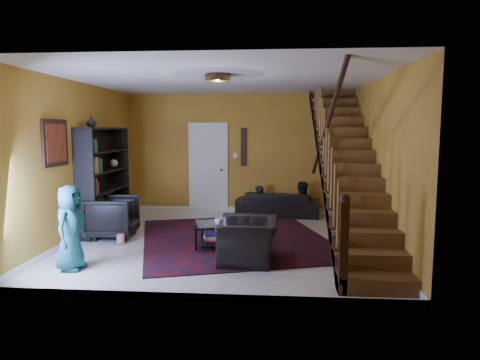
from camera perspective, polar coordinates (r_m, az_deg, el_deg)
The scene contains 21 objects.
floor at distance 7.70m, azimuth -2.10°, elevation -8.00°, with size 5.50×5.50×0.00m, color beige.
room at distance 9.20m, azimuth -9.42°, elevation -5.32°, with size 5.50×5.50×5.50m.
staircase at distance 7.52m, azimuth 14.14°, elevation 2.27°, with size 0.95×5.02×3.18m.
bookshelf at distance 8.70m, azimuth -17.59°, elevation -0.14°, with size 0.35×1.80×2.00m.
door at distance 10.28m, azimuth -4.23°, elevation 1.51°, with size 0.82×0.05×2.05m, color silver.
framed_picture at distance 7.35m, azimuth -23.42°, elevation 4.56°, with size 0.04×0.74×0.74m, color maroon.
wall_hanging at distance 10.16m, azimuth 0.50°, elevation 4.44°, with size 0.14×0.03×0.90m, color black.
ceiling_fixture at distance 6.70m, azimuth -3.02°, elevation 13.43°, with size 0.40×0.40×0.10m, color #3F2814.
rug at distance 7.79m, azimuth -0.75°, elevation -7.76°, with size 3.19×3.65×0.02m, color #410B0F.
sofa at distance 9.84m, azimuth 5.08°, elevation -3.15°, with size 1.87×0.73×0.55m, color black.
armchair_left at distance 8.13m, azimuth -16.64°, elevation -4.74°, with size 0.81×0.83×0.76m, color black.
armchair_right at distance 6.41m, azimuth 1.11°, elevation -8.08°, with size 0.98×0.86×0.64m, color black.
person_adult_a at distance 9.92m, azimuth 2.54°, elevation -3.96°, with size 0.41×0.27×1.14m, color black.
person_adult_b at distance 9.93m, azimuth 8.15°, elevation -3.73°, with size 0.60×0.47×1.23m, color black.
person_child at distance 6.44m, azimuth -21.67°, elevation -5.93°, with size 0.59×0.38×1.20m, color #164C55.
coffee_table at distance 7.17m, azimuth -1.26°, elevation -7.11°, with size 1.25×0.92×0.43m.
cup_a at distance 6.97m, azimuth -2.88°, elevation -5.53°, with size 0.13×0.13×0.10m, color #999999.
cup_b at distance 7.16m, azimuth -0.68°, elevation -5.20°, with size 0.11×0.11×0.10m, color #999999.
bowl at distance 7.19m, azimuth -1.78°, elevation -5.36°, with size 0.21×0.21×0.05m, color #999999.
vase at distance 8.18m, azimuth -19.20°, elevation 7.33°, with size 0.18×0.18×0.19m, color #999999.
popcorn_bucket at distance 7.69m, azimuth -15.62°, elevation -7.54°, with size 0.13×0.13×0.15m, color red.
Camera 1 is at (0.88, -7.39, 1.96)m, focal length 32.00 mm.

